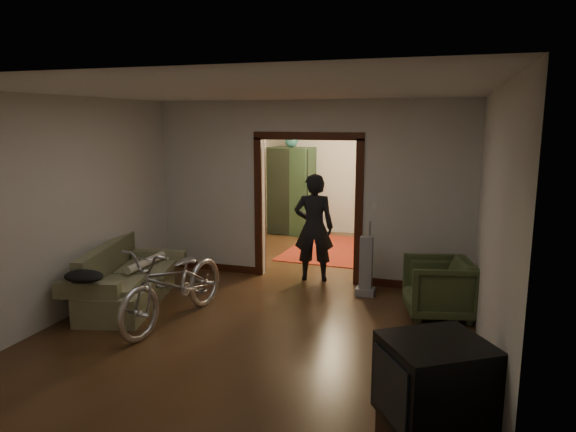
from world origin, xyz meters
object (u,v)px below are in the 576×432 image
at_px(bicycle, 175,283).
at_px(person, 314,227).
at_px(desk, 397,226).
at_px(armchair, 438,288).
at_px(sofa, 128,276).
at_px(locker, 291,191).

bearing_deg(bicycle, person, 69.55).
height_order(person, desk, person).
height_order(bicycle, desk, bicycle).
bearing_deg(armchair, desk, 179.66).
xyz_separation_m(sofa, locker, (0.78, 4.98, 0.55)).
bearing_deg(armchair, bicycle, -82.08).
height_order(armchair, desk, armchair).
height_order(bicycle, person, person).
bearing_deg(locker, armchair, -39.19).
bearing_deg(bicycle, sofa, 168.05).
distance_m(sofa, person, 2.86).
height_order(armchair, locker, locker).
bearing_deg(person, locker, -78.83).
xyz_separation_m(armchair, locker, (-3.27, 4.11, 0.58)).
bearing_deg(armchair, sofa, -91.16).
height_order(sofa, person, person).
relative_size(sofa, locker, 0.93).
bearing_deg(armchair, person, -130.55).
relative_size(bicycle, desk, 2.10).
xyz_separation_m(bicycle, person, (1.19, 2.20, 0.34)).
bearing_deg(locker, person, -54.35).
distance_m(sofa, bicycle, 0.99).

